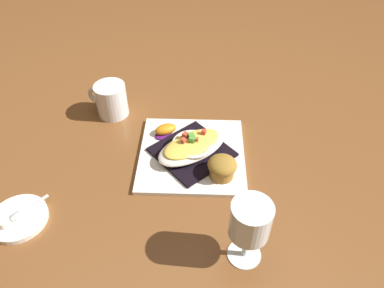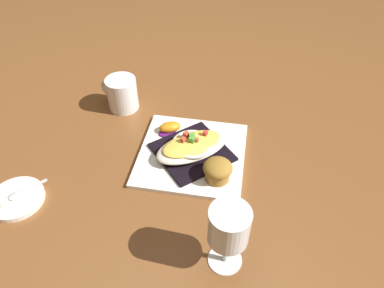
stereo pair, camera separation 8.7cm
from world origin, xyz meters
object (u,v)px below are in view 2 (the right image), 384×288
object	(u,v)px
coffee_mug	(122,95)
orange_garnish	(169,128)
creamer_saucer	(17,199)
spoon	(18,194)
stemmed_glass	(229,229)
creamer_cup_0	(2,201)
muffin	(218,170)
square_plate	(192,154)
gratin_dish	(192,146)

from	to	relation	value
coffee_mug	orange_garnish	bearing A→B (deg)	138.78
creamer_saucer	spoon	bearing A→B (deg)	-141.21
coffee_mug	stemmed_glass	bearing A→B (deg)	117.76
orange_garnish	creamer_cup_0	distance (m)	0.42
stemmed_glass	spoon	bearing A→B (deg)	-19.10
muffin	orange_garnish	size ratio (longest dim) A/B	0.99
square_plate	creamer_cup_0	distance (m)	0.44
muffin	creamer_cup_0	distance (m)	0.47
creamer_saucer	creamer_cup_0	distance (m)	0.03
muffin	creamer_cup_0	size ratio (longest dim) A/B	2.79
coffee_mug	spoon	size ratio (longest dim) A/B	1.42
orange_garnish	stemmed_glass	xyz separation A→B (m)	(-0.12, 0.36, 0.08)
creamer_cup_0	gratin_dish	bearing A→B (deg)	-159.87
square_plate	gratin_dish	size ratio (longest dim) A/B	1.24
gratin_dish	creamer_cup_0	bearing A→B (deg)	20.13
creamer_saucer	square_plate	bearing A→B (deg)	-161.09
coffee_mug	square_plate	bearing A→B (deg)	134.03
orange_garnish	stemmed_glass	bearing A→B (deg)	107.95
muffin	coffee_mug	xyz separation A→B (m)	(0.25, -0.28, 0.00)
gratin_dish	coffee_mug	bearing A→B (deg)	-45.96
square_plate	orange_garnish	xyz separation A→B (m)	(0.06, -0.08, 0.02)
orange_garnish	creamer_saucer	bearing A→B (deg)	32.97
creamer_saucer	creamer_cup_0	bearing A→B (deg)	38.79
muffin	creamer_saucer	xyz separation A→B (m)	(0.44, 0.05, -0.03)
gratin_dish	creamer_cup_0	size ratio (longest dim) A/B	8.62
orange_garnish	coffee_mug	xyz separation A→B (m)	(0.14, -0.12, 0.02)
coffee_mug	creamer_saucer	world-z (taller)	coffee_mug
gratin_dish	muffin	world-z (taller)	gratin_dish
muffin	orange_garnish	xyz separation A→B (m)	(0.11, -0.16, -0.02)
square_plate	creamer_saucer	world-z (taller)	creamer_saucer
orange_garnish	spoon	distance (m)	0.39
stemmed_glass	creamer_saucer	xyz separation A→B (m)	(0.45, -0.15, -0.10)
stemmed_glass	creamer_saucer	size ratio (longest dim) A/B	1.26
square_plate	muffin	size ratio (longest dim) A/B	3.84
gratin_dish	coffee_mug	xyz separation A→B (m)	(0.19, -0.20, 0.01)
stemmed_glass	spoon	xyz separation A→B (m)	(0.44, -0.15, -0.09)
square_plate	coffee_mug	bearing A→B (deg)	-45.97
square_plate	coffee_mug	distance (m)	0.28
gratin_dish	stemmed_glass	xyz separation A→B (m)	(-0.06, 0.28, 0.07)
square_plate	spoon	distance (m)	0.40
square_plate	gratin_dish	world-z (taller)	gratin_dish
spoon	creamer_cup_0	size ratio (longest dim) A/B	3.22
coffee_mug	creamer_cup_0	xyz separation A→B (m)	(0.22, 0.35, -0.02)
square_plate	muffin	bearing A→B (deg)	124.41
orange_garnish	creamer_saucer	world-z (taller)	orange_garnish
spoon	stemmed_glass	bearing A→B (deg)	160.90
muffin	square_plate	bearing A→B (deg)	-55.59
gratin_dish	spoon	world-z (taller)	gratin_dish
coffee_mug	creamer_cup_0	size ratio (longest dim) A/B	4.55
stemmed_glass	creamer_saucer	bearing A→B (deg)	-18.34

